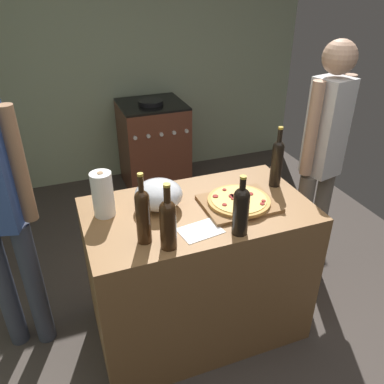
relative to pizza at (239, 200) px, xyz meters
name	(u,v)px	position (x,y,z in m)	size (l,w,h in m)	color
ground_plane	(173,250)	(-0.12, 0.86, -0.94)	(3.98, 3.66, 0.02)	#3F3833
kitchen_wall_rear	(121,55)	(-0.12, 2.44, 0.37)	(3.98, 0.10, 2.60)	#99A889
counter	(198,271)	(-0.22, 0.05, -0.48)	(1.25, 0.71, 0.90)	olive
cutting_board	(239,204)	(0.00, 0.00, -0.02)	(0.40, 0.32, 0.02)	olive
pizza	(239,200)	(0.00, 0.00, 0.00)	(0.35, 0.35, 0.03)	tan
mixing_bowl	(159,195)	(-0.42, 0.13, 0.05)	(0.26, 0.26, 0.16)	#B2B2B7
paper_towel_roll	(103,194)	(-0.71, 0.17, 0.09)	(0.11, 0.11, 0.25)	white
wine_bottle_green	(168,222)	(-0.48, -0.22, 0.11)	(0.08, 0.08, 0.34)	#331E0F
wine_bottle_amber	(241,209)	(-0.11, -0.24, 0.11)	(0.08, 0.08, 0.32)	black
wine_bottle_dark	(277,161)	(0.31, 0.13, 0.13)	(0.07, 0.07, 0.37)	black
wine_bottle_clear	(143,214)	(-0.57, -0.14, 0.13)	(0.07, 0.07, 0.37)	#331E0F
recipe_sheet	(200,231)	(-0.29, -0.15, -0.03)	(0.21, 0.15, 0.00)	white
stove	(154,145)	(0.06, 2.04, -0.48)	(0.64, 0.63, 0.94)	brown
person_in_red	(322,154)	(0.75, 0.27, 0.05)	(0.36, 0.24, 1.70)	slate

